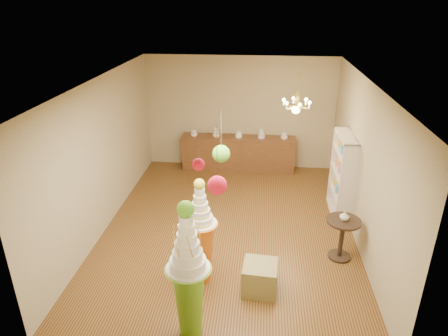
# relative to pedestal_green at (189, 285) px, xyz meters

# --- Properties ---
(floor) EXTENTS (6.50, 6.50, 0.00)m
(floor) POSITION_rel_pedestal_green_xyz_m (0.29, 2.85, -0.84)
(floor) COLOR brown
(floor) RESTS_ON ground
(ceiling) EXTENTS (6.50, 6.50, 0.00)m
(ceiling) POSITION_rel_pedestal_green_xyz_m (0.29, 2.85, 2.16)
(ceiling) COLOR silver
(ceiling) RESTS_ON ground
(wall_back) EXTENTS (5.00, 0.04, 3.00)m
(wall_back) POSITION_rel_pedestal_green_xyz_m (0.29, 6.10, 0.66)
(wall_back) COLOR tan
(wall_back) RESTS_ON ground
(wall_front) EXTENTS (5.00, 0.04, 3.00)m
(wall_front) POSITION_rel_pedestal_green_xyz_m (0.29, -0.40, 0.66)
(wall_front) COLOR tan
(wall_front) RESTS_ON ground
(wall_left) EXTENTS (0.04, 6.50, 3.00)m
(wall_left) POSITION_rel_pedestal_green_xyz_m (-2.21, 2.85, 0.66)
(wall_left) COLOR tan
(wall_left) RESTS_ON ground
(wall_right) EXTENTS (0.04, 6.50, 3.00)m
(wall_right) POSITION_rel_pedestal_green_xyz_m (2.79, 2.85, 0.66)
(wall_right) COLOR tan
(wall_right) RESTS_ON ground
(pedestal_green) EXTENTS (0.71, 0.71, 2.11)m
(pedestal_green) POSITION_rel_pedestal_green_xyz_m (0.00, 0.00, 0.00)
(pedestal_green) COLOR #74B828
(pedestal_green) RESTS_ON floor
(pedestal_orange) EXTENTS (0.60, 0.60, 1.87)m
(pedestal_orange) POSITION_rel_pedestal_green_xyz_m (-0.02, 1.16, -0.12)
(pedestal_orange) COLOR orange
(pedestal_orange) RESTS_ON floor
(burlap_riser) EXTENTS (0.58, 0.58, 0.49)m
(burlap_riser) POSITION_rel_pedestal_green_xyz_m (0.96, 0.99, -0.59)
(burlap_riser) COLOR olive
(burlap_riser) RESTS_ON floor
(sideboard) EXTENTS (3.04, 0.54, 1.16)m
(sideboard) POSITION_rel_pedestal_green_xyz_m (0.29, 5.82, -0.36)
(sideboard) COLOR brown
(sideboard) RESTS_ON floor
(shelving_unit) EXTENTS (0.33, 1.20, 1.80)m
(shelving_unit) POSITION_rel_pedestal_green_xyz_m (2.63, 3.65, 0.06)
(shelving_unit) COLOR beige
(shelving_unit) RESTS_ON floor
(round_table) EXTENTS (0.68, 0.68, 0.78)m
(round_table) POSITION_rel_pedestal_green_xyz_m (2.39, 2.01, -0.33)
(round_table) COLOR black
(round_table) RESTS_ON floor
(vase) EXTENTS (0.21, 0.21, 0.17)m
(vase) POSITION_rel_pedestal_green_xyz_m (2.39, 2.01, 0.03)
(vase) COLOR beige
(vase) RESTS_ON round_table
(pom_red_left) EXTENTS (0.25, 0.25, 0.91)m
(pom_red_left) POSITION_rel_pedestal_green_xyz_m (0.36, 0.27, 1.38)
(pom_red_left) COLOR #443731
(pom_red_left) RESTS_ON ceiling
(pom_green_mid) EXTENTS (0.26, 0.26, 0.81)m
(pom_green_mid) POSITION_rel_pedestal_green_xyz_m (0.33, 1.08, 1.48)
(pom_green_mid) COLOR #443731
(pom_green_mid) RESTS_ON ceiling
(pom_red_right) EXTENTS (0.15, 0.15, 0.49)m
(pom_red_right) POSITION_rel_pedestal_green_xyz_m (0.17, 0.04, 1.75)
(pom_red_right) COLOR #443731
(pom_red_right) RESTS_ON ceiling
(chandelier) EXTENTS (0.80, 0.80, 0.85)m
(chandelier) POSITION_rel_pedestal_green_xyz_m (1.57, 3.85, 1.46)
(chandelier) COLOR #E1C94F
(chandelier) RESTS_ON ceiling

